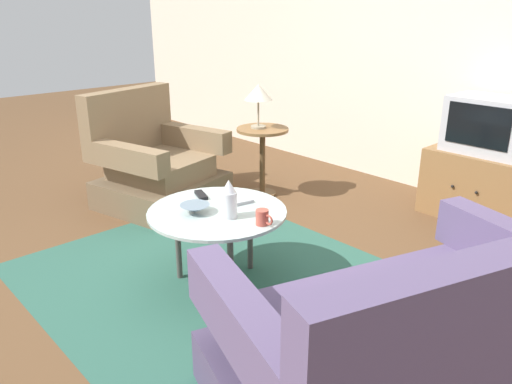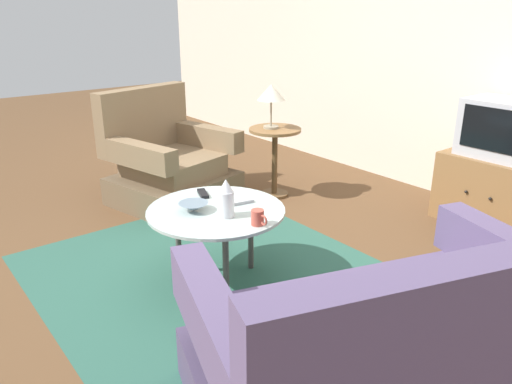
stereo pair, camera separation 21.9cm
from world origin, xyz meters
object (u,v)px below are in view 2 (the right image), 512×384
side_table (275,148)px  tv_remote_silver (240,202)px  coffee_table (216,215)px  armchair (168,165)px  couch (393,357)px  vase (226,199)px  table_lamp (271,94)px  mug (258,218)px  tv_stand (495,191)px  tv_remote_dark (203,193)px  bowl (194,207)px  television (507,129)px

side_table → tv_remote_silver: side_table is taller
coffee_table → armchair: bearing=162.4°
couch → vase: bearing=105.8°
armchair → vase: armchair is taller
table_lamp → mug: 1.79m
armchair → tv_stand: 2.68m
armchair → couch: 2.83m
tv_remote_silver → tv_remote_dark: bearing=-59.9°
mug → tv_remote_silver: size_ratio=0.66×
bowl → tv_remote_dark: 0.27m
armchair → tv_remote_silver: 1.49m
armchair → side_table: size_ratio=1.75×
tv_remote_silver → television: bearing=175.1°
side_table → vase: (1.06, -1.27, 0.14)m
tv_remote_dark → tv_remote_silver: 0.29m
coffee_table → mug: (0.33, 0.05, 0.08)m
tv_remote_dark → side_table: bearing=-39.2°
armchair → mug: size_ratio=9.18×
armchair → mug: 1.82m
coffee_table → side_table: (-0.94, 1.25, 0.00)m
table_lamp → vase: (1.09, -1.24, -0.33)m
tv_remote_silver → mug: bearing=82.5°
armchair → side_table: bearing=134.6°
table_lamp → mug: bearing=-42.1°
table_lamp → television: bearing=31.7°
couch → television: bearing=36.4°
coffee_table → table_lamp: (-0.96, 1.23, 0.48)m
tv_stand → mug: 2.16m
mug → tv_remote_dark: mug is taller
television → vase: television is taller
tv_stand → vase: (-0.48, -2.20, 0.32)m
coffee_table → mug: size_ratio=6.97×
couch → tv_stand: couch is taller
couch → television: 2.43m
couch → tv_remote_silver: size_ratio=9.83×
side_table → vase: 1.66m
couch → coffee_table: couch is taller
television → coffee_table: bearing=-105.4°
tv_remote_dark → tv_remote_silver: (0.27, 0.09, -0.00)m
tv_stand → mug: bearing=-97.3°
tv_remote_dark → bowl: bearing=156.6°
armchair → television: television is taller
side_table → tv_remote_dark: bearing=-60.0°
armchair → television: 2.72m
coffee_table → bowl: bowl is taller
vase → tv_stand: bearing=77.7°
couch → television: television is taller
television → tv_remote_silver: 2.14m
armchair → tv_remote_silver: armchair is taller
side_table → television: bearing=31.5°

